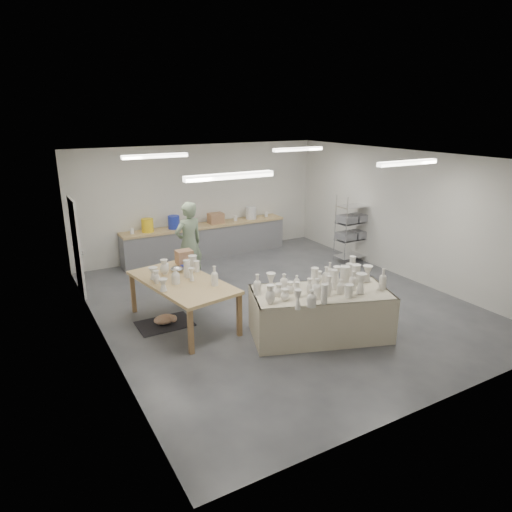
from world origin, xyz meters
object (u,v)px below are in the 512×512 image
potter (189,244)px  drying_table (320,311)px  work_table (181,278)px  red_stool (186,267)px

potter → drying_table: bearing=93.3°
potter → work_table: bearing=51.3°
work_table → red_stool: 2.28m
work_table → red_stool: (0.85, 2.05, -0.54)m
drying_table → red_stool: size_ratio=6.23×
drying_table → potter: (-1.04, 3.57, 0.50)m
drying_table → work_table: 2.64m
potter → red_stool: size_ratio=4.55×
work_table → potter: potter is taller
red_stool → work_table: bearing=-112.7°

